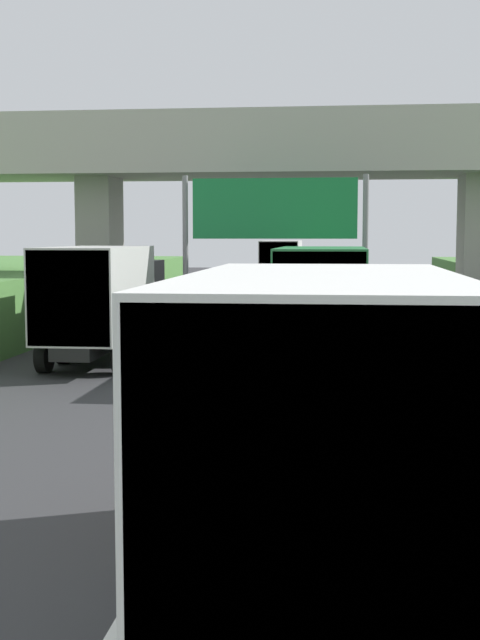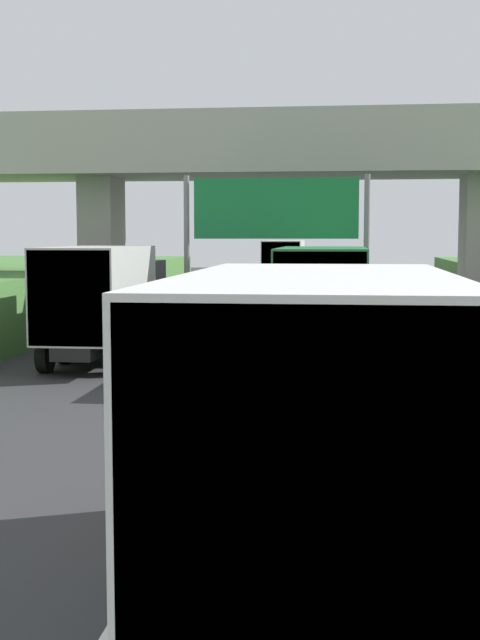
{
  "view_description": "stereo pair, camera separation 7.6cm",
  "coord_description": "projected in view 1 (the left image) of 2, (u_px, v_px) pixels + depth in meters",
  "views": [
    {
      "loc": [
        2.06,
        0.04,
        3.77
      ],
      "look_at": [
        0.0,
        17.86,
        2.0
      ],
      "focal_mm": 48.4,
      "sensor_mm": 36.0,
      "label": 1
    },
    {
      "loc": [
        2.13,
        0.05,
        3.77
      ],
      "look_at": [
        0.0,
        17.86,
        2.0
      ],
      "focal_mm": 48.4,
      "sensor_mm": 36.0,
      "label": 2
    }
  ],
  "objects": [
    {
      "name": "truck_green",
      "position": [
        322.0,
        302.0,
        23.8
      ],
      "size": [
        2.44,
        7.3,
        3.44
      ],
      "color": "black",
      "rests_on": "ground"
    },
    {
      "name": "truck_blue",
      "position": [
        282.0,
        265.0,
        53.07
      ],
      "size": [
        2.44,
        7.3,
        3.44
      ],
      "color": "black",
      "rests_on": "ground"
    },
    {
      "name": "car_silver",
      "position": [
        421.0,
        315.0,
        31.54
      ],
      "size": [
        1.86,
        4.1,
        1.72
      ],
      "color": "#B2B5B7",
      "rests_on": "ground"
    },
    {
      "name": "truck_orange",
      "position": [
        324.0,
        426.0,
        8.31
      ],
      "size": [
        2.44,
        7.3,
        3.44
      ],
      "color": "black",
      "rests_on": "ground"
    },
    {
      "name": "truck_black",
      "position": [
        104.0,
        297.0,
        25.61
      ],
      "size": [
        2.44,
        7.3,
        3.44
      ],
      "color": "black",
      "rests_on": "ground"
    },
    {
      "name": "lane_centre_stripe",
      "position": [
        270.0,
        359.0,
        26.25
      ],
      "size": [
        0.2,
        91.96,
        0.01
      ],
      "primitive_type": "cube",
      "color": "white",
      "rests_on": "ground"
    },
    {
      "name": "overpass_bridge",
      "position": [
        285.0,
        170.0,
        32.06
      ],
      "size": [
        40.0,
        4.8,
        8.16
      ],
      "color": "#ADA89E",
      "rests_on": "ground"
    },
    {
      "name": "overhead_highway_sign",
      "position": [
        274.0,
        221.0,
        27.17
      ],
      "size": [
        5.88,
        0.18,
        5.66
      ],
      "color": "slate",
      "rests_on": "ground"
    }
  ]
}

